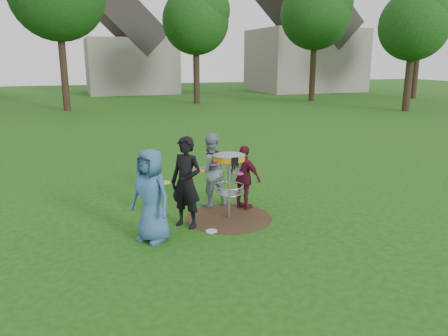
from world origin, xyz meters
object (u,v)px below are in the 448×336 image
object	(u,v)px
player_black	(186,183)
disc_golf_basket	(229,170)
player_grey	(210,170)
player_blue	(151,196)
player_maroon	(244,178)

from	to	relation	value
player_black	disc_golf_basket	xyz separation A→B (m)	(0.93, 0.14, 0.12)
player_grey	disc_golf_basket	world-z (taller)	player_grey
disc_golf_basket	player_blue	bearing A→B (deg)	-160.68
player_grey	disc_golf_basket	size ratio (longest dim) A/B	1.19
player_grey	player_maroon	size ratio (longest dim) A/B	1.16
player_grey	disc_golf_basket	distance (m)	0.94
player_blue	player_grey	world-z (taller)	player_blue
player_blue	player_grey	size ratio (longest dim) A/B	1.04
player_blue	player_grey	bearing A→B (deg)	96.80
player_black	player_grey	distance (m)	1.34
player_black	player_maroon	world-z (taller)	player_black
player_blue	player_maroon	distance (m)	2.44
player_blue	disc_golf_basket	world-z (taller)	player_blue
player_black	player_grey	size ratio (longest dim) A/B	1.09
player_black	disc_golf_basket	distance (m)	0.95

